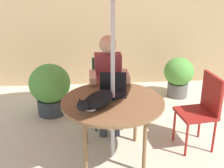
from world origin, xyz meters
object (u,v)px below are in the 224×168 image
(person_seated, at_px, (108,78))
(cat, at_px, (97,101))
(patio_table, at_px, (113,105))
(chair_occupied, at_px, (108,86))
(potted_plant_near_fence, at_px, (50,87))
(chair_empty, at_px, (203,106))
(laptop, at_px, (113,87))
(potted_plant_by_chair, at_px, (179,75))

(person_seated, xyz_separation_m, cat, (-0.17, -0.85, 0.09))
(patio_table, height_order, chair_occupied, chair_occupied)
(cat, relative_size, potted_plant_near_fence, 0.67)
(cat, height_order, potted_plant_near_fence, cat)
(chair_empty, distance_m, laptop, 1.07)
(laptop, bearing_deg, patio_table, -95.49)
(person_seated, height_order, potted_plant_by_chair, person_seated)
(chair_empty, relative_size, person_seated, 0.73)
(chair_empty, bearing_deg, chair_occupied, 146.74)
(cat, bearing_deg, laptop, 63.12)
(chair_empty, height_order, laptop, laptop)
(laptop, distance_m, potted_plant_by_chair, 1.87)
(chair_occupied, xyz_separation_m, potted_plant_by_chair, (1.21, 0.76, -0.16))
(person_seated, relative_size, cat, 2.45)
(potted_plant_by_chair, bearing_deg, chair_occupied, -147.70)
(cat, bearing_deg, patio_table, 44.28)
(patio_table, xyz_separation_m, laptop, (0.02, 0.21, 0.12))
(potted_plant_near_fence, relative_size, potted_plant_by_chair, 1.14)
(potted_plant_near_fence, bearing_deg, patio_table, -54.80)
(patio_table, xyz_separation_m, potted_plant_near_fence, (-0.80, 1.14, -0.24))
(cat, height_order, potted_plant_by_chair, cat)
(person_seated, height_order, potted_plant_near_fence, person_seated)
(chair_occupied, relative_size, person_seated, 0.73)
(potted_plant_by_chair, bearing_deg, potted_plant_near_fence, -166.94)
(person_seated, xyz_separation_m, laptop, (0.02, -0.47, 0.07))
(potted_plant_by_chair, bearing_deg, chair_empty, -95.86)
(patio_table, xyz_separation_m, cat, (-0.17, -0.17, 0.14))
(chair_occupied, xyz_separation_m, laptop, (0.02, -0.63, 0.24))
(patio_table, xyz_separation_m, chair_occupied, (0.00, 0.84, -0.12))
(chair_occupied, height_order, potted_plant_by_chair, chair_occupied)
(chair_occupied, xyz_separation_m, cat, (-0.17, -1.01, 0.26))
(patio_table, xyz_separation_m, person_seated, (0.00, 0.68, 0.04))
(cat, bearing_deg, chair_occupied, 80.25)
(laptop, xyz_separation_m, potted_plant_near_fence, (-0.82, 0.92, -0.35))
(potted_plant_near_fence, bearing_deg, laptop, -48.30)
(patio_table, bearing_deg, potted_plant_near_fence, 125.20)
(person_seated, relative_size, potted_plant_near_fence, 1.64)
(chair_occupied, xyz_separation_m, chair_empty, (1.06, -0.69, 0.00))
(potted_plant_near_fence, height_order, potted_plant_by_chair, potted_plant_near_fence)
(chair_occupied, bearing_deg, potted_plant_near_fence, 159.71)
(potted_plant_near_fence, bearing_deg, cat, -64.31)
(patio_table, height_order, cat, cat)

